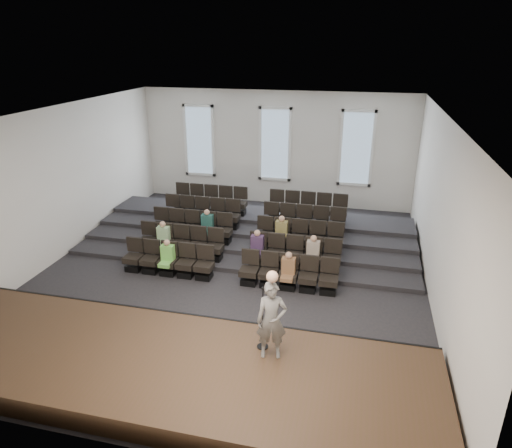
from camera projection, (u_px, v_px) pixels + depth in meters
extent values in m
plane|color=black|center=(232.00, 272.00, 14.69)|extent=(14.00, 14.00, 0.00)
cube|color=white|center=(228.00, 114.00, 12.82)|extent=(12.00, 14.00, 0.02)
cube|color=silver|center=(275.00, 149.00, 20.09)|extent=(12.00, 0.04, 5.00)
cube|color=silver|center=(109.00, 334.00, 7.43)|extent=(12.00, 0.04, 5.00)
cube|color=silver|center=(55.00, 185.00, 15.05)|extent=(0.04, 14.00, 5.00)
cube|color=silver|center=(441.00, 215.00, 12.47)|extent=(0.04, 14.00, 5.00)
cube|color=#3C281A|center=(167.00, 369.00, 10.00)|extent=(11.80, 3.60, 0.50)
cube|color=black|center=(195.00, 323.00, 11.60)|extent=(11.80, 0.06, 0.52)
cube|color=black|center=(249.00, 241.00, 16.76)|extent=(11.80, 4.80, 0.15)
cube|color=black|center=(253.00, 234.00, 17.21)|extent=(11.80, 3.75, 0.30)
cube|color=black|center=(256.00, 227.00, 17.65)|extent=(11.80, 2.70, 0.45)
cube|color=black|center=(259.00, 220.00, 18.10)|extent=(11.80, 1.65, 0.60)
cube|color=black|center=(134.00, 267.00, 14.79)|extent=(0.47, 0.43, 0.20)
cube|color=black|center=(133.00, 259.00, 14.67)|extent=(0.55, 0.50, 0.19)
cube|color=black|center=(135.00, 244.00, 14.71)|extent=(0.55, 0.08, 0.50)
cube|color=black|center=(151.00, 269.00, 14.66)|extent=(0.47, 0.43, 0.20)
cube|color=black|center=(150.00, 261.00, 14.54)|extent=(0.55, 0.50, 0.19)
cube|color=black|center=(152.00, 246.00, 14.58)|extent=(0.55, 0.08, 0.50)
cube|color=black|center=(169.00, 271.00, 14.53)|extent=(0.47, 0.43, 0.20)
cube|color=black|center=(168.00, 263.00, 14.41)|extent=(0.55, 0.50, 0.19)
cube|color=black|center=(170.00, 248.00, 14.45)|extent=(0.55, 0.08, 0.50)
cube|color=black|center=(186.00, 273.00, 14.40)|extent=(0.47, 0.43, 0.20)
cube|color=black|center=(186.00, 265.00, 14.28)|extent=(0.55, 0.50, 0.19)
cube|color=black|center=(187.00, 250.00, 14.32)|extent=(0.55, 0.08, 0.50)
cube|color=black|center=(204.00, 275.00, 14.27)|extent=(0.47, 0.43, 0.20)
cube|color=black|center=(204.00, 267.00, 14.16)|extent=(0.55, 0.50, 0.19)
cube|color=black|center=(206.00, 252.00, 14.19)|extent=(0.55, 0.08, 0.50)
cube|color=black|center=(249.00, 281.00, 13.96)|extent=(0.47, 0.43, 0.20)
cube|color=black|center=(249.00, 272.00, 13.84)|extent=(0.55, 0.50, 0.19)
cube|color=black|center=(251.00, 257.00, 13.88)|extent=(0.55, 0.08, 0.50)
cube|color=black|center=(268.00, 283.00, 13.83)|extent=(0.47, 0.43, 0.20)
cube|color=black|center=(268.00, 274.00, 13.72)|extent=(0.55, 0.50, 0.19)
cube|color=black|center=(270.00, 259.00, 13.75)|extent=(0.55, 0.08, 0.50)
cube|color=black|center=(288.00, 285.00, 13.70)|extent=(0.47, 0.43, 0.20)
cube|color=black|center=(288.00, 276.00, 13.59)|extent=(0.55, 0.50, 0.19)
cube|color=black|center=(290.00, 261.00, 13.62)|extent=(0.55, 0.08, 0.50)
cube|color=black|center=(308.00, 288.00, 13.57)|extent=(0.47, 0.43, 0.20)
cube|color=black|center=(308.00, 278.00, 13.46)|extent=(0.55, 0.50, 0.19)
cube|color=black|center=(310.00, 263.00, 13.49)|extent=(0.55, 0.08, 0.50)
cube|color=black|center=(328.00, 290.00, 13.45)|extent=(0.47, 0.43, 0.20)
cube|color=black|center=(329.00, 281.00, 13.33)|extent=(0.55, 0.50, 0.19)
cube|color=black|center=(330.00, 265.00, 13.37)|extent=(0.55, 0.08, 0.50)
cube|color=black|center=(148.00, 250.00, 15.68)|extent=(0.47, 0.43, 0.20)
cube|color=black|center=(147.00, 241.00, 15.56)|extent=(0.55, 0.50, 0.19)
cube|color=black|center=(149.00, 228.00, 15.60)|extent=(0.55, 0.08, 0.50)
cube|color=black|center=(164.00, 251.00, 15.55)|extent=(0.47, 0.43, 0.20)
cube|color=black|center=(164.00, 243.00, 15.43)|extent=(0.55, 0.50, 0.19)
cube|color=black|center=(165.00, 230.00, 15.47)|extent=(0.55, 0.08, 0.50)
cube|color=black|center=(181.00, 253.00, 15.42)|extent=(0.47, 0.43, 0.20)
cube|color=black|center=(180.00, 245.00, 15.30)|extent=(0.55, 0.50, 0.19)
cube|color=black|center=(182.00, 231.00, 15.34)|extent=(0.55, 0.08, 0.50)
cube|color=black|center=(198.00, 255.00, 15.29)|extent=(0.47, 0.43, 0.20)
cube|color=black|center=(197.00, 247.00, 15.17)|extent=(0.55, 0.50, 0.19)
cube|color=black|center=(199.00, 233.00, 15.21)|extent=(0.55, 0.08, 0.50)
cube|color=black|center=(215.00, 257.00, 15.16)|extent=(0.47, 0.43, 0.20)
cube|color=black|center=(214.00, 248.00, 15.05)|extent=(0.55, 0.50, 0.19)
cube|color=black|center=(216.00, 235.00, 15.08)|extent=(0.55, 0.08, 0.50)
cube|color=black|center=(257.00, 261.00, 14.85)|extent=(0.47, 0.43, 0.20)
cube|color=black|center=(257.00, 253.00, 14.74)|extent=(0.55, 0.50, 0.19)
cube|color=black|center=(258.00, 239.00, 14.77)|extent=(0.55, 0.08, 0.50)
cube|color=black|center=(275.00, 263.00, 14.72)|extent=(0.47, 0.43, 0.20)
cube|color=black|center=(275.00, 255.00, 14.61)|extent=(0.55, 0.50, 0.19)
cube|color=black|center=(277.00, 240.00, 14.64)|extent=(0.55, 0.08, 0.50)
cube|color=black|center=(293.00, 265.00, 14.59)|extent=(0.47, 0.43, 0.20)
cube|color=black|center=(294.00, 257.00, 14.48)|extent=(0.55, 0.50, 0.19)
cube|color=black|center=(295.00, 242.00, 14.51)|extent=(0.55, 0.08, 0.50)
cube|color=black|center=(312.00, 267.00, 14.47)|extent=(0.47, 0.43, 0.20)
cube|color=black|center=(313.00, 258.00, 14.35)|extent=(0.55, 0.50, 0.19)
cube|color=black|center=(314.00, 244.00, 14.39)|extent=(0.55, 0.08, 0.50)
cube|color=black|center=(331.00, 269.00, 14.34)|extent=(0.47, 0.43, 0.20)
cube|color=black|center=(332.00, 260.00, 14.22)|extent=(0.55, 0.50, 0.19)
cube|color=black|center=(333.00, 246.00, 14.26)|extent=(0.55, 0.08, 0.50)
cube|color=black|center=(161.00, 234.00, 16.57)|extent=(0.47, 0.42, 0.20)
cube|color=black|center=(160.00, 226.00, 16.45)|extent=(0.55, 0.50, 0.19)
cube|color=black|center=(162.00, 213.00, 16.49)|extent=(0.55, 0.08, 0.50)
cube|color=black|center=(176.00, 235.00, 16.44)|extent=(0.47, 0.42, 0.20)
cube|color=black|center=(175.00, 228.00, 16.32)|extent=(0.55, 0.50, 0.19)
cube|color=black|center=(177.00, 215.00, 16.36)|extent=(0.55, 0.08, 0.50)
cube|color=black|center=(192.00, 237.00, 16.31)|extent=(0.47, 0.42, 0.20)
cube|color=black|center=(191.00, 229.00, 16.19)|extent=(0.55, 0.50, 0.19)
cube|color=black|center=(193.00, 216.00, 16.23)|extent=(0.55, 0.08, 0.50)
cube|color=black|center=(208.00, 239.00, 16.18)|extent=(0.47, 0.42, 0.20)
cube|color=black|center=(207.00, 231.00, 16.07)|extent=(0.55, 0.50, 0.19)
cube|color=black|center=(209.00, 218.00, 16.10)|extent=(0.55, 0.08, 0.50)
cube|color=black|center=(224.00, 240.00, 16.05)|extent=(0.47, 0.42, 0.20)
cube|color=black|center=(224.00, 232.00, 15.94)|extent=(0.55, 0.50, 0.19)
cube|color=black|center=(225.00, 219.00, 15.97)|extent=(0.55, 0.08, 0.50)
cube|color=black|center=(264.00, 244.00, 15.74)|extent=(0.47, 0.42, 0.20)
cube|color=black|center=(264.00, 236.00, 15.63)|extent=(0.55, 0.50, 0.19)
cube|color=black|center=(265.00, 223.00, 15.66)|extent=(0.55, 0.08, 0.50)
cube|color=black|center=(281.00, 246.00, 15.61)|extent=(0.47, 0.42, 0.20)
cube|color=black|center=(281.00, 238.00, 15.50)|extent=(0.55, 0.50, 0.19)
cube|color=black|center=(283.00, 224.00, 15.53)|extent=(0.55, 0.08, 0.50)
cube|color=black|center=(298.00, 248.00, 15.49)|extent=(0.47, 0.42, 0.20)
cube|color=black|center=(299.00, 239.00, 15.37)|extent=(0.55, 0.50, 0.19)
cube|color=black|center=(300.00, 226.00, 15.40)|extent=(0.55, 0.08, 0.50)
cube|color=black|center=(316.00, 249.00, 15.36)|extent=(0.47, 0.42, 0.20)
cube|color=black|center=(316.00, 241.00, 15.24)|extent=(0.55, 0.50, 0.19)
cube|color=black|center=(318.00, 227.00, 15.28)|extent=(0.55, 0.08, 0.50)
cube|color=black|center=(334.00, 251.00, 15.23)|extent=(0.47, 0.42, 0.20)
cube|color=black|center=(335.00, 243.00, 15.11)|extent=(0.55, 0.50, 0.19)
cube|color=black|center=(336.00, 229.00, 15.15)|extent=(0.55, 0.08, 0.50)
cube|color=black|center=(172.00, 220.00, 17.46)|extent=(0.47, 0.42, 0.20)
cube|color=black|center=(171.00, 212.00, 17.34)|extent=(0.55, 0.50, 0.19)
cube|color=black|center=(173.00, 200.00, 17.38)|extent=(0.55, 0.08, 0.50)
cube|color=black|center=(187.00, 221.00, 17.33)|extent=(0.47, 0.42, 0.20)
cube|color=black|center=(186.00, 214.00, 17.21)|extent=(0.55, 0.50, 0.19)
cube|color=black|center=(188.00, 202.00, 17.25)|extent=(0.55, 0.08, 0.50)
cube|color=black|center=(201.00, 223.00, 17.20)|extent=(0.47, 0.42, 0.20)
cube|color=black|center=(201.00, 215.00, 17.09)|extent=(0.55, 0.50, 0.19)
cube|color=black|center=(203.00, 203.00, 17.12)|extent=(0.55, 0.08, 0.50)
cube|color=black|center=(217.00, 224.00, 17.07)|extent=(0.47, 0.42, 0.20)
cube|color=black|center=(216.00, 216.00, 16.96)|extent=(0.55, 0.50, 0.19)
cube|color=black|center=(218.00, 204.00, 16.99)|extent=(0.55, 0.08, 0.50)
cube|color=black|center=(232.00, 225.00, 16.94)|extent=(0.47, 0.42, 0.20)
cube|color=black|center=(232.00, 218.00, 16.83)|extent=(0.55, 0.50, 0.19)
cube|color=black|center=(233.00, 205.00, 16.86)|extent=(0.55, 0.08, 0.50)
cube|color=black|center=(270.00, 229.00, 16.63)|extent=(0.47, 0.42, 0.20)
cube|color=black|center=(270.00, 221.00, 16.52)|extent=(0.55, 0.50, 0.19)
cube|color=black|center=(272.00, 208.00, 16.55)|extent=(0.55, 0.08, 0.50)
cube|color=black|center=(286.00, 230.00, 16.50)|extent=(0.47, 0.42, 0.20)
cube|color=black|center=(287.00, 222.00, 16.39)|extent=(0.55, 0.50, 0.19)
cube|color=black|center=(288.00, 210.00, 16.42)|extent=(0.55, 0.08, 0.50)
cube|color=black|center=(303.00, 232.00, 16.38)|extent=(0.47, 0.42, 0.20)
cube|color=black|center=(303.00, 224.00, 16.26)|extent=(0.55, 0.50, 0.19)
cube|color=black|center=(304.00, 211.00, 16.30)|extent=(0.55, 0.08, 0.50)
cube|color=black|center=(320.00, 233.00, 16.25)|extent=(0.47, 0.42, 0.20)
cube|color=black|center=(320.00, 225.00, 16.13)|extent=(0.55, 0.50, 0.19)
cube|color=black|center=(321.00, 212.00, 16.17)|extent=(0.55, 0.08, 0.50)
cube|color=black|center=(337.00, 235.00, 16.12)|extent=(0.47, 0.42, 0.20)
cube|color=black|center=(337.00, 227.00, 16.00)|extent=(0.55, 0.50, 0.19)
cube|color=black|center=(338.00, 214.00, 16.04)|extent=(0.55, 0.08, 0.50)
cube|color=black|center=(182.00, 207.00, 18.35)|extent=(0.47, 0.42, 0.20)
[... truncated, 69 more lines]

